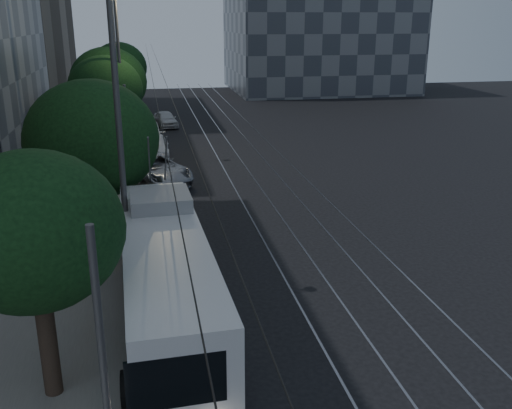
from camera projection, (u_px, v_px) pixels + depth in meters
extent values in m
plane|color=black|center=(275.00, 276.00, 21.03)|extent=(120.00, 120.00, 0.00)
cube|color=gray|center=(101.00, 158.00, 38.31)|extent=(5.00, 90.00, 0.15)
cube|color=gray|center=(216.00, 154.00, 39.73)|extent=(0.08, 90.00, 0.02)
cube|color=gray|center=(236.00, 153.00, 39.99)|extent=(0.08, 90.00, 0.02)
cube|color=gray|center=(258.00, 152.00, 40.27)|extent=(0.08, 90.00, 0.02)
cube|color=gray|center=(278.00, 152.00, 40.53)|extent=(0.08, 90.00, 0.02)
cylinder|color=black|center=(151.00, 73.00, 37.25)|extent=(0.02, 90.00, 0.02)
cylinder|color=black|center=(162.00, 73.00, 37.37)|extent=(0.02, 90.00, 0.02)
cylinder|color=#4F4E51|center=(105.00, 388.00, 9.81)|extent=(0.14, 0.14, 6.00)
cylinder|color=#4F4E51|center=(128.00, 145.00, 28.47)|extent=(0.14, 0.14, 6.00)
cylinder|color=#4F4E51|center=(133.00, 95.00, 47.13)|extent=(0.14, 0.14, 6.00)
cylinder|color=#4F4E51|center=(135.00, 73.00, 65.79)|extent=(0.14, 0.14, 6.00)
cube|color=silver|center=(166.00, 278.00, 17.05)|extent=(2.87, 11.33, 2.67)
cube|color=black|center=(168.00, 313.00, 17.42)|extent=(2.91, 11.37, 0.33)
cube|color=black|center=(165.00, 268.00, 17.45)|extent=(2.83, 8.99, 0.98)
cube|color=black|center=(177.00, 382.00, 11.75)|extent=(2.09, 0.17, 1.22)
cube|color=black|center=(160.00, 212.00, 22.20)|extent=(1.89, 0.16, 0.94)
cube|color=#26E630|center=(175.00, 346.00, 11.49)|extent=(1.50, 0.12, 0.30)
cube|color=#97989A|center=(160.00, 200.00, 19.18)|extent=(2.07, 2.14, 0.47)
cylinder|color=#4F4E51|center=(149.00, 161.00, 19.70)|extent=(0.06, 4.25, 2.56)
cylinder|color=#4F4E51|center=(166.00, 160.00, 19.80)|extent=(0.06, 4.25, 2.56)
cylinder|color=black|center=(127.00, 389.00, 13.86)|extent=(0.28, 0.94, 0.94)
cylinder|color=black|center=(220.00, 378.00, 14.27)|extent=(0.28, 0.94, 0.94)
cylinder|color=black|center=(131.00, 281.00, 19.52)|extent=(0.28, 0.94, 0.94)
cylinder|color=black|center=(198.00, 276.00, 19.93)|extent=(0.28, 0.94, 0.94)
cylinder|color=black|center=(132.00, 261.00, 21.20)|extent=(0.28, 0.94, 0.94)
cylinder|color=black|center=(193.00, 256.00, 21.61)|extent=(0.28, 0.94, 0.94)
imported|color=#96979C|center=(153.00, 169.00, 32.61)|extent=(5.05, 6.70, 1.69)
imported|color=#B3B3B7|center=(150.00, 166.00, 33.88)|extent=(1.68, 4.01, 1.36)
imported|color=silver|center=(155.00, 146.00, 39.19)|extent=(1.91, 4.58, 1.32)
imported|color=#BDBDC1|center=(148.00, 134.00, 42.88)|extent=(2.00, 4.61, 1.48)
imported|color=silver|center=(166.00, 119.00, 49.58)|extent=(2.28, 4.20, 1.36)
cylinder|color=black|center=(49.00, 346.00, 13.87)|extent=(0.44, 0.44, 2.91)
ellipsoid|color=black|center=(34.00, 231.00, 12.93)|extent=(4.14, 4.14, 3.72)
cylinder|color=black|center=(99.00, 216.00, 23.66)|extent=(0.44, 0.44, 2.48)
ellipsoid|color=black|center=(92.00, 139.00, 22.65)|extent=(5.29, 5.29, 4.76)
cylinder|color=black|center=(106.00, 176.00, 28.93)|extent=(0.44, 0.44, 2.86)
ellipsoid|color=black|center=(102.00, 119.00, 28.03)|extent=(3.90, 3.90, 3.51)
cylinder|color=black|center=(109.00, 138.00, 38.06)|extent=(0.44, 0.44, 2.82)
ellipsoid|color=black|center=(105.00, 89.00, 37.05)|extent=(4.84, 4.84, 4.35)
cylinder|color=black|center=(112.00, 128.00, 41.89)|extent=(0.44, 0.44, 2.64)
ellipsoid|color=black|center=(108.00, 82.00, 40.84)|extent=(5.46, 5.46, 4.91)
cylinder|color=black|center=(122.00, 104.00, 52.88)|extent=(0.44, 0.44, 2.91)
ellipsoid|color=black|center=(119.00, 67.00, 51.84)|extent=(4.98, 4.98, 4.48)
cylinder|color=#4F4E51|center=(120.00, 146.00, 18.13)|extent=(0.20, 0.20, 10.39)
cylinder|color=#4F4E51|center=(120.00, 76.00, 36.09)|extent=(0.20, 0.20, 11.09)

